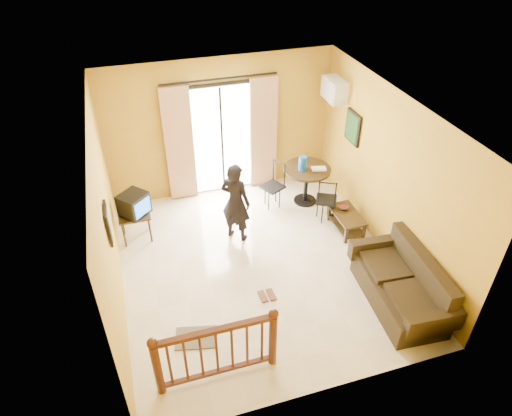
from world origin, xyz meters
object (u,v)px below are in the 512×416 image
object	(u,v)px
coffee_table	(346,219)
standing_person	(236,202)
television	(134,204)
sofa	(403,286)
dining_table	(307,175)

from	to	relation	value
coffee_table	standing_person	bearing A→B (deg)	168.76
television	sofa	size ratio (longest dim) A/B	0.32
television	standing_person	distance (m)	1.78
television	dining_table	bearing A→B (deg)	-38.53
television	coffee_table	bearing A→B (deg)	-55.37
coffee_table	television	bearing A→B (deg)	166.65
dining_table	coffee_table	bearing A→B (deg)	-70.88
dining_table	sofa	xyz separation A→B (m)	(0.38, -2.97, -0.29)
television	sofa	distance (m)	4.66
television	dining_table	xyz separation A→B (m)	(3.34, 0.20, -0.14)
sofa	standing_person	xyz separation A→B (m)	(-2.01, 2.28, 0.44)
dining_table	sofa	distance (m)	3.01
television	sofa	xyz separation A→B (m)	(3.72, -2.77, -0.43)
dining_table	television	bearing A→B (deg)	-176.51
television	dining_table	world-z (taller)	television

